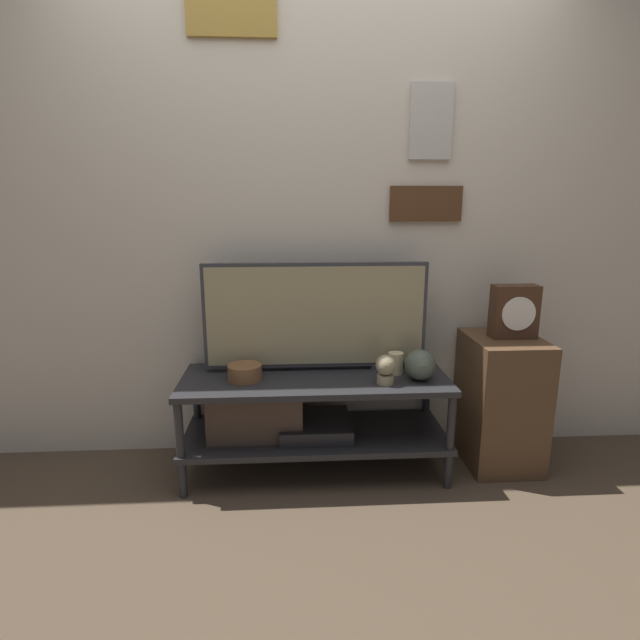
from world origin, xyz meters
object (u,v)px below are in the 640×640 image
Objects in this scene: decorative_bust at (386,368)px; candle_jar at (396,363)px; television at (316,316)px; vase_wide_bowl at (245,372)px; mantel_clock at (514,312)px; vase_round_glass at (420,365)px.

candle_jar is at bearing 60.79° from decorative_bust.
television is 0.45m from decorative_bust.
television is 10.37× the size of candle_jar.
vase_wide_bowl is 0.62× the size of mantel_clock.
decorative_bust is at bearing -7.78° from vase_wide_bowl.
candle_jar is at bearing 3.53° from vase_wide_bowl.
decorative_bust is at bearing -166.36° from vase_round_glass.
mantel_clock is (0.50, 0.11, 0.24)m from vase_round_glass.
vase_wide_bowl is at bearing 176.69° from vase_round_glass.
vase_round_glass reaches higher than decorative_bust.
vase_wide_bowl is 1.52× the size of candle_jar.
television is 6.81× the size of vase_wide_bowl.
vase_wide_bowl is at bearing -177.60° from mantel_clock.
vase_round_glass is at bearing -43.91° from candle_jar.
vase_round_glass is 0.18m from decorative_bust.
decorative_bust is at bearing -119.21° from candle_jar.
television reaches higher than candle_jar.
candle_jar is 0.77× the size of decorative_bust.
television is 0.45m from vase_wide_bowl.
vase_round_glass reaches higher than candle_jar.
vase_round_glass is 1.38× the size of candle_jar.
television is at bearing 168.41° from candle_jar.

